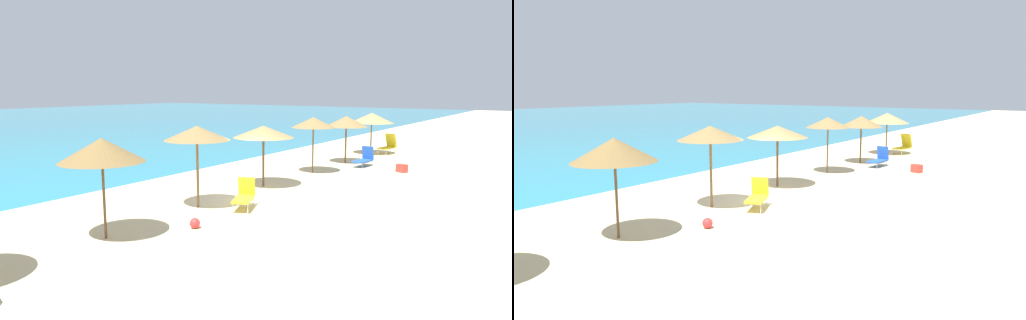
{
  "view_description": "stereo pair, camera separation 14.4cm",
  "coord_description": "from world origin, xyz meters",
  "views": [
    {
      "loc": [
        -13.95,
        -9.6,
        4.11
      ],
      "look_at": [
        1.97,
        1.27,
        1.15
      ],
      "focal_mm": 33.22,
      "sensor_mm": 36.0,
      "label": 1
    },
    {
      "loc": [
        -13.87,
        -9.72,
        4.11
      ],
      "look_at": [
        1.97,
        1.27,
        1.15
      ],
      "focal_mm": 33.22,
      "sensor_mm": 36.0,
      "label": 2
    }
  ],
  "objects": [
    {
      "name": "lounge_chair_0",
      "position": [
        -1.11,
        -0.36,
        0.47
      ],
      "size": [
        1.41,
        1.06,
        1.03
      ],
      "rotation": [
        0.0,
        0.0,
        1.99
      ],
      "color": "yellow",
      "rests_on": "ground_plane"
    },
    {
      "name": "cooler_box",
      "position": [
        8.9,
        -2.64,
        0.2
      ],
      "size": [
        0.47,
        0.56,
        0.4
      ],
      "primitive_type": "cube",
      "rotation": [
        0.0,
        0.0,
        1.27
      ],
      "color": "red",
      "rests_on": "ground_plane"
    },
    {
      "name": "beach_umbrella_3",
      "position": [
        -1.88,
        1.07,
        2.57
      ],
      "size": [
        2.27,
        2.27,
        2.83
      ],
      "color": "brown",
      "rests_on": "ground_plane"
    },
    {
      "name": "ground_plane",
      "position": [
        0.0,
        0.0,
        0.0
      ],
      "size": [
        160.0,
        160.0,
        0.0
      ],
      "primitive_type": "plane",
      "color": "beige"
    },
    {
      "name": "beach_umbrella_7",
      "position": [
        14.23,
        0.98,
        2.24
      ],
      "size": [
        2.67,
        2.67,
        2.56
      ],
      "color": "brown",
      "rests_on": "ground_plane"
    },
    {
      "name": "beach_ball",
      "position": [
        -3.83,
        -0.51,
        0.16
      ],
      "size": [
        0.31,
        0.31,
        0.31
      ],
      "primitive_type": "sphere",
      "color": "red",
      "rests_on": "ground_plane"
    },
    {
      "name": "beach_umbrella_6",
      "position": [
        10.1,
        0.86,
        2.27
      ],
      "size": [
        2.31,
        2.31,
        2.58
      ],
      "color": "brown",
      "rests_on": "ground_plane"
    },
    {
      "name": "beach_umbrella_5",
      "position": [
        6.33,
        0.92,
        2.45
      ],
      "size": [
        2.11,
        2.11,
        2.71
      ],
      "color": "brown",
      "rests_on": "ground_plane"
    },
    {
      "name": "beach_umbrella_4",
      "position": [
        2.29,
        1.11,
        2.3
      ],
      "size": [
        2.52,
        2.52,
        2.55
      ],
      "color": "brown",
      "rests_on": "ground_plane"
    },
    {
      "name": "lounge_chair_4",
      "position": [
        9.57,
        -0.43,
        0.42
      ],
      "size": [
        1.41,
        0.73,
        1.03
      ],
      "rotation": [
        0.0,
        0.0,
        1.5
      ],
      "color": "blue",
      "rests_on": "ground_plane"
    },
    {
      "name": "beach_umbrella_2",
      "position": [
        -5.92,
        0.88,
        2.45
      ],
      "size": [
        2.3,
        2.3,
        2.78
      ],
      "color": "brown",
      "rests_on": "ground_plane"
    },
    {
      "name": "lounge_chair_2",
      "position": [
        15.01,
        0.15,
        0.53
      ],
      "size": [
        1.5,
        0.86,
        1.24
      ],
      "rotation": [
        0.0,
        0.0,
        1.43
      ],
      "color": "yellow",
      "rests_on": "ground_plane"
    }
  ]
}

